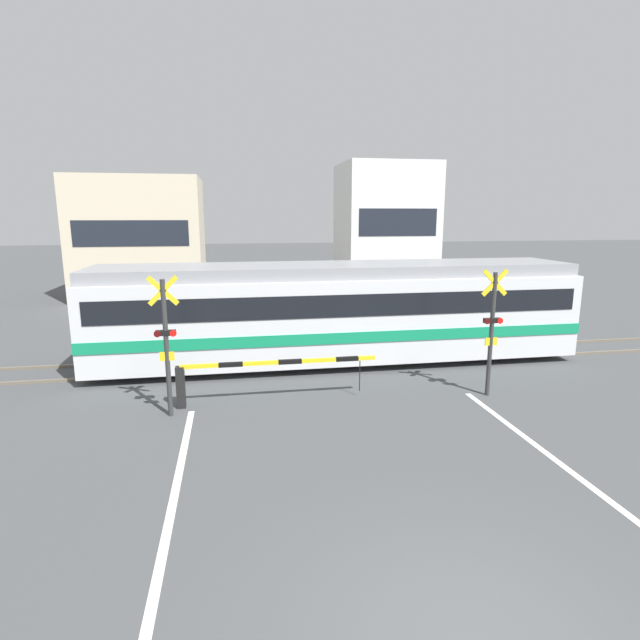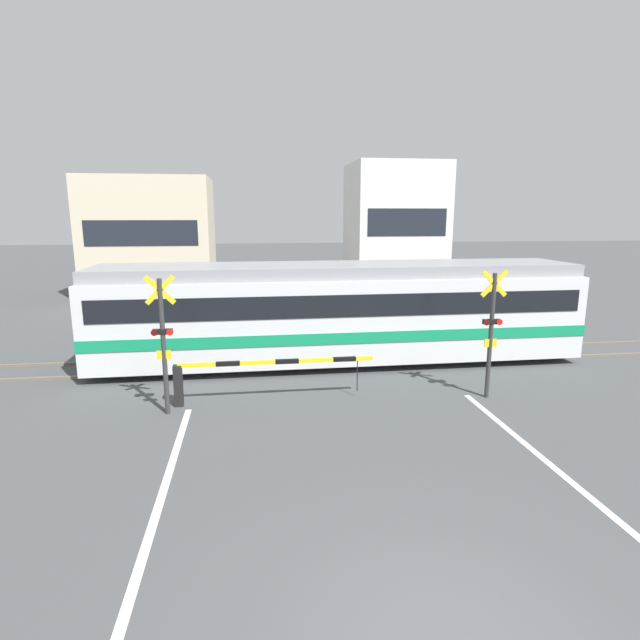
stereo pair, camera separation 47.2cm
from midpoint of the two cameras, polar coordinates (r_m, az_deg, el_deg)
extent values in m
cube|color=#6B6051|center=(15.13, 0.64, -5.42)|extent=(50.00, 0.10, 0.08)
cube|color=#6B6051|center=(16.49, -0.10, -3.95)|extent=(50.00, 0.10, 0.08)
cube|color=white|center=(7.50, -18.31, -25.95)|extent=(0.14, 11.26, 0.01)
cube|color=white|center=(9.29, 33.09, -19.39)|extent=(0.14, 11.26, 0.01)
cube|color=silver|center=(15.58, 2.97, 0.52)|extent=(14.74, 2.89, 2.49)
cube|color=gray|center=(15.37, 3.03, 5.73)|extent=(14.60, 2.55, 0.36)
cube|color=#148C59|center=(15.66, 2.96, -0.82)|extent=(14.76, 2.95, 0.32)
cube|color=black|center=(15.48, 2.99, 2.55)|extent=(14.16, 2.94, 0.64)
cube|color=black|center=(15.86, -24.23, 1.73)|extent=(0.03, 2.03, 0.80)
cylinder|color=black|center=(14.97, -14.04, -4.61)|extent=(0.76, 0.12, 0.76)
cylinder|color=black|center=(16.34, -13.53, -3.20)|extent=(0.76, 0.12, 0.76)
cylinder|color=black|center=(16.65, 19.08, -3.25)|extent=(0.76, 0.12, 0.76)
cylinder|color=black|center=(17.89, 17.03, -2.09)|extent=(0.76, 0.12, 0.76)
cube|color=black|center=(12.53, -14.84, -7.28)|extent=(0.20, 0.20, 1.02)
cube|color=yellow|center=(12.30, -3.80, -4.79)|extent=(4.79, 0.09, 0.09)
cube|color=black|center=(12.28, -9.40, -4.96)|extent=(0.57, 0.10, 0.10)
cube|color=black|center=(12.32, -2.68, -4.75)|extent=(0.57, 0.10, 0.10)
cube|color=black|center=(12.53, 3.89, -4.49)|extent=(0.57, 0.10, 0.10)
cylinder|color=black|center=(12.73, 5.35, -6.39)|extent=(0.02, 0.02, 0.81)
cube|color=black|center=(19.59, 9.77, -0.16)|extent=(0.20, 0.20, 1.02)
cube|color=yellow|center=(18.91, 2.89, 1.12)|extent=(4.79, 0.09, 0.09)
cube|color=black|center=(19.17, 6.40, 1.21)|extent=(0.57, 0.10, 0.10)
cube|color=black|center=(18.87, 2.17, 1.10)|extent=(0.57, 0.10, 0.10)
cube|color=black|center=(18.67, -2.17, 0.99)|extent=(0.57, 0.10, 0.10)
cylinder|color=black|center=(18.74, -3.18, -0.41)|extent=(0.02, 0.02, 0.81)
cylinder|color=#333333|center=(11.81, -16.34, -3.09)|extent=(0.11, 0.11, 3.17)
cube|color=yellow|center=(11.55, -16.72, 3.31)|extent=(0.68, 0.04, 0.68)
cube|color=yellow|center=(11.55, -16.72, 3.31)|extent=(0.68, 0.04, 0.68)
cube|color=black|center=(11.72, -16.45, -1.29)|extent=(0.44, 0.12, 0.12)
cylinder|color=#4C0C0C|center=(11.68, -17.33, -1.39)|extent=(0.15, 0.03, 0.15)
cylinder|color=red|center=(11.63, -15.67, -1.35)|extent=(0.15, 0.03, 0.15)
cube|color=yellow|center=(11.83, -16.31, -3.85)|extent=(0.32, 0.03, 0.20)
cylinder|color=#333333|center=(13.17, 19.89, -1.80)|extent=(0.11, 0.11, 3.17)
cube|color=yellow|center=(12.94, 20.30, 3.94)|extent=(0.68, 0.04, 0.68)
cube|color=yellow|center=(12.94, 20.30, 3.94)|extent=(0.68, 0.04, 0.68)
cube|color=black|center=(13.09, 20.01, -0.18)|extent=(0.44, 0.12, 0.12)
cylinder|color=#4C0C0C|center=(12.95, 19.49, -0.27)|extent=(0.15, 0.03, 0.15)
cylinder|color=red|center=(13.11, 20.82, -0.22)|extent=(0.15, 0.03, 0.15)
cube|color=yellow|center=(13.19, 19.88, -2.49)|extent=(0.32, 0.03, 0.20)
cylinder|color=#23232D|center=(22.64, -3.42, 1.31)|extent=(0.13, 0.13, 0.79)
cylinder|color=#23232D|center=(22.65, -3.07, 1.32)|extent=(0.13, 0.13, 0.79)
cube|color=maroon|center=(22.53, -3.27, 3.08)|extent=(0.38, 0.22, 0.62)
sphere|color=tan|center=(22.47, -3.28, 4.15)|extent=(0.21, 0.21, 0.21)
cube|color=beige|center=(30.25, -18.32, 8.94)|extent=(6.84, 5.02, 6.61)
cube|color=#1E232D|center=(27.77, -19.28, 9.36)|extent=(5.74, 0.03, 1.32)
cube|color=white|center=(31.07, 8.93, 10.33)|extent=(5.37, 5.02, 7.56)
cube|color=#1E232D|center=(28.66, 10.43, 10.92)|extent=(4.51, 0.03, 1.51)
camera|label=1|loc=(0.24, -89.05, 0.20)|focal=28.00mm
camera|label=2|loc=(0.24, 90.95, -0.20)|focal=28.00mm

